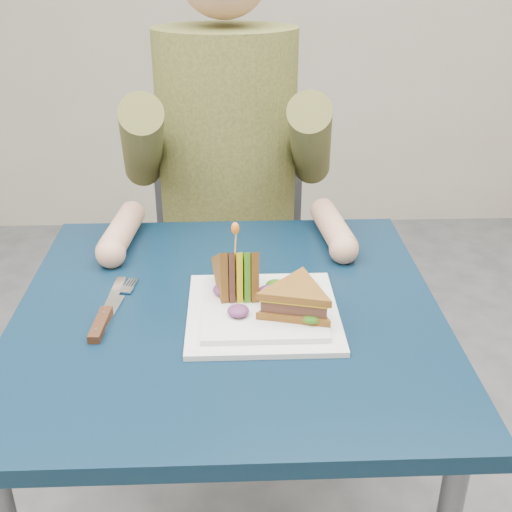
{
  "coord_description": "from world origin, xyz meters",
  "views": [
    {
      "loc": [
        0.01,
        -0.97,
        1.33
      ],
      "look_at": [
        0.05,
        0.02,
        0.82
      ],
      "focal_mm": 45.0,
      "sensor_mm": 36.0,
      "label": 1
    }
  ],
  "objects_px": {
    "table": "(229,344)",
    "plate": "(263,311)",
    "chair": "(229,242)",
    "fork": "(117,305)",
    "sandwich_flat": "(296,300)",
    "knife": "(103,318)",
    "sandwich_upright": "(236,276)",
    "diner": "(227,122)"
  },
  "relations": [
    {
      "from": "plate",
      "to": "sandwich_flat",
      "type": "bearing_deg",
      "value": -24.44
    },
    {
      "from": "sandwich_flat",
      "to": "sandwich_upright",
      "type": "bearing_deg",
      "value": 145.13
    },
    {
      "from": "table",
      "to": "plate",
      "type": "xyz_separation_m",
      "value": [
        0.06,
        -0.03,
        0.09
      ]
    },
    {
      "from": "table",
      "to": "chair",
      "type": "relative_size",
      "value": 0.81
    },
    {
      "from": "sandwich_flat",
      "to": "sandwich_upright",
      "type": "height_order",
      "value": "sandwich_upright"
    },
    {
      "from": "chair",
      "to": "sandwich_upright",
      "type": "relative_size",
      "value": 6.22
    },
    {
      "from": "table",
      "to": "diner",
      "type": "distance_m",
      "value": 0.6
    },
    {
      "from": "sandwich_flat",
      "to": "knife",
      "type": "bearing_deg",
      "value": 177.34
    },
    {
      "from": "plate",
      "to": "table",
      "type": "bearing_deg",
      "value": 155.02
    },
    {
      "from": "diner",
      "to": "plate",
      "type": "bearing_deg",
      "value": -84.0
    },
    {
      "from": "table",
      "to": "sandwich_flat",
      "type": "bearing_deg",
      "value": -24.72
    },
    {
      "from": "sandwich_upright",
      "to": "knife",
      "type": "relative_size",
      "value": 0.67
    },
    {
      "from": "table",
      "to": "knife",
      "type": "bearing_deg",
      "value": -169.96
    },
    {
      "from": "plate",
      "to": "sandwich_upright",
      "type": "bearing_deg",
      "value": 135.29
    },
    {
      "from": "chair",
      "to": "diner",
      "type": "relative_size",
      "value": 1.25
    },
    {
      "from": "plate",
      "to": "fork",
      "type": "relative_size",
      "value": 1.45
    },
    {
      "from": "sandwich_flat",
      "to": "knife",
      "type": "height_order",
      "value": "sandwich_flat"
    },
    {
      "from": "plate",
      "to": "knife",
      "type": "xyz_separation_m",
      "value": [
        -0.27,
        -0.01,
        -0.0
      ]
    },
    {
      "from": "table",
      "to": "knife",
      "type": "height_order",
      "value": "knife"
    },
    {
      "from": "sandwich_flat",
      "to": "knife",
      "type": "relative_size",
      "value": 0.79
    },
    {
      "from": "sandwich_flat",
      "to": "fork",
      "type": "height_order",
      "value": "sandwich_flat"
    },
    {
      "from": "sandwich_upright",
      "to": "diner",
      "type": "bearing_deg",
      "value": 91.6
    },
    {
      "from": "table",
      "to": "knife",
      "type": "xyz_separation_m",
      "value": [
        -0.21,
        -0.04,
        0.09
      ]
    },
    {
      "from": "plate",
      "to": "sandwich_flat",
      "type": "relative_size",
      "value": 1.49
    },
    {
      "from": "diner",
      "to": "knife",
      "type": "relative_size",
      "value": 3.36
    },
    {
      "from": "table",
      "to": "sandwich_upright",
      "type": "height_order",
      "value": "sandwich_upright"
    },
    {
      "from": "plate",
      "to": "knife",
      "type": "height_order",
      "value": "plate"
    },
    {
      "from": "chair",
      "to": "fork",
      "type": "bearing_deg",
      "value": -107.05
    },
    {
      "from": "knife",
      "to": "plate",
      "type": "bearing_deg",
      "value": 2.04
    },
    {
      "from": "chair",
      "to": "diner",
      "type": "height_order",
      "value": "diner"
    },
    {
      "from": "plate",
      "to": "fork",
      "type": "distance_m",
      "value": 0.26
    },
    {
      "from": "chair",
      "to": "sandwich_upright",
      "type": "height_order",
      "value": "chair"
    },
    {
      "from": "diner",
      "to": "fork",
      "type": "bearing_deg",
      "value": -110.37
    },
    {
      "from": "knife",
      "to": "chair",
      "type": "bearing_deg",
      "value": 72.91
    },
    {
      "from": "fork",
      "to": "sandwich_flat",
      "type": "bearing_deg",
      "value": -11.86
    },
    {
      "from": "table",
      "to": "diner",
      "type": "relative_size",
      "value": 1.01
    },
    {
      "from": "table",
      "to": "plate",
      "type": "relative_size",
      "value": 2.88
    },
    {
      "from": "table",
      "to": "plate",
      "type": "distance_m",
      "value": 0.11
    },
    {
      "from": "table",
      "to": "sandwich_upright",
      "type": "xyz_separation_m",
      "value": [
        0.01,
        0.02,
        0.13
      ]
    },
    {
      "from": "chair",
      "to": "plate",
      "type": "distance_m",
      "value": 0.72
    },
    {
      "from": "chair",
      "to": "fork",
      "type": "relative_size",
      "value": 5.2
    },
    {
      "from": "fork",
      "to": "plate",
      "type": "bearing_deg",
      "value": -8.96
    }
  ]
}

